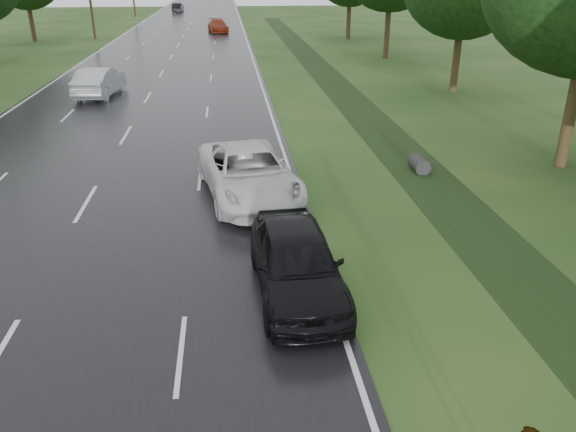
{
  "coord_description": "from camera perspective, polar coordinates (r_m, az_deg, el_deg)",
  "views": [
    {
      "loc": [
        4.63,
        -8.99,
        6.85
      ],
      "look_at": [
        5.95,
        3.48,
        1.3
      ],
      "focal_mm": 35.0,
      "sensor_mm": 36.0,
      "label": 1
    }
  ],
  "objects": [
    {
      "name": "silver_sedan",
      "position": [
        35.04,
        -18.6,
        12.82
      ],
      "size": [
        2.31,
        5.15,
        1.64
      ],
      "primitive_type": "imported",
      "rotation": [
        0.0,
        0.0,
        3.02
      ],
      "color": "#999CA2",
      "rests_on": "road"
    },
    {
      "name": "white_pickup",
      "position": [
        18.07,
        -4.02,
        4.39
      ],
      "size": [
        3.6,
        6.15,
        1.61
      ],
      "primitive_type": "imported",
      "rotation": [
        0.0,
        0.0,
        0.17
      ],
      "color": "silver",
      "rests_on": "road"
    },
    {
      "name": "center_line",
      "position": [
        54.61,
        -11.34,
        16.27
      ],
      "size": [
        0.12,
        180.0,
        0.01
      ],
      "primitive_type": "cube",
      "color": "silver",
      "rests_on": "road"
    },
    {
      "name": "edge_stripe_west",
      "position": [
        55.59,
        -18.54,
        15.66
      ],
      "size": [
        0.12,
        180.0,
        0.01
      ],
      "primitive_type": "cube",
      "color": "silver",
      "rests_on": "road"
    },
    {
      "name": "road",
      "position": [
        54.61,
        -11.34,
        16.24
      ],
      "size": [
        14.0,
        180.0,
        0.04
      ],
      "primitive_type": "cube",
      "color": "black",
      "rests_on": "ground"
    },
    {
      "name": "far_car_dark",
      "position": [
        103.24,
        -11.14,
        20.07
      ],
      "size": [
        1.75,
        4.43,
        1.43
      ],
      "primitive_type": "imported",
      "rotation": [
        0.0,
        0.0,
        3.09
      ],
      "color": "black",
      "rests_on": "road"
    },
    {
      "name": "edge_stripe_east",
      "position": [
        54.46,
        -3.95,
        16.63
      ],
      "size": [
        0.12,
        180.0,
        0.01
      ],
      "primitive_type": "cube",
      "color": "silver",
      "rests_on": "road"
    },
    {
      "name": "dark_sedan",
      "position": [
        12.6,
        0.92,
        -4.65
      ],
      "size": [
        2.08,
        4.73,
        1.59
      ],
      "primitive_type": "imported",
      "rotation": [
        0.0,
        0.0,
        0.04
      ],
      "color": "black",
      "rests_on": "road"
    },
    {
      "name": "far_car_red",
      "position": [
        69.0,
        -7.14,
        18.62
      ],
      "size": [
        2.68,
        5.13,
        1.42
      ],
      "primitive_type": "imported",
      "rotation": [
        0.0,
        0.0,
        0.14
      ],
      "color": "maroon",
      "rests_on": "road"
    },
    {
      "name": "drainage_ditch",
      "position": [
        29.34,
        7.77,
        10.22
      ],
      "size": [
        2.2,
        120.0,
        0.56
      ],
      "color": "black",
      "rests_on": "ground"
    }
  ]
}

